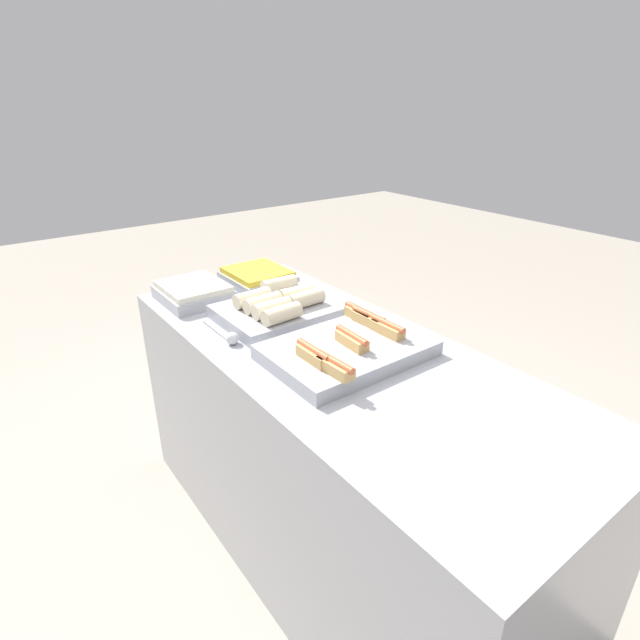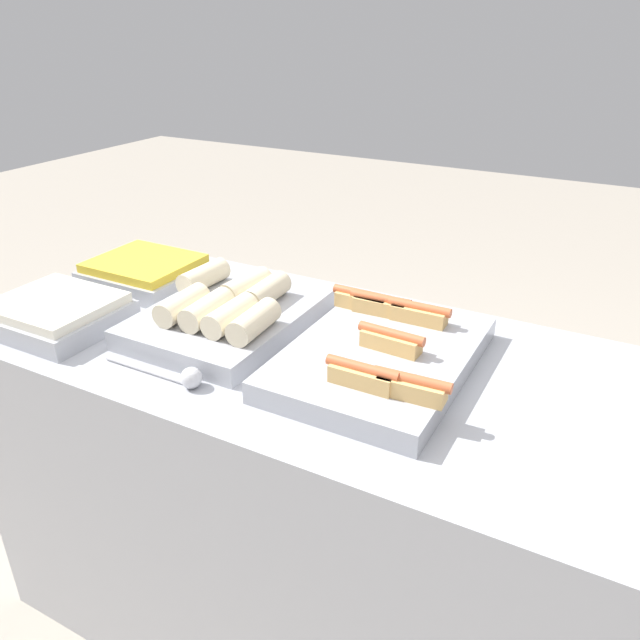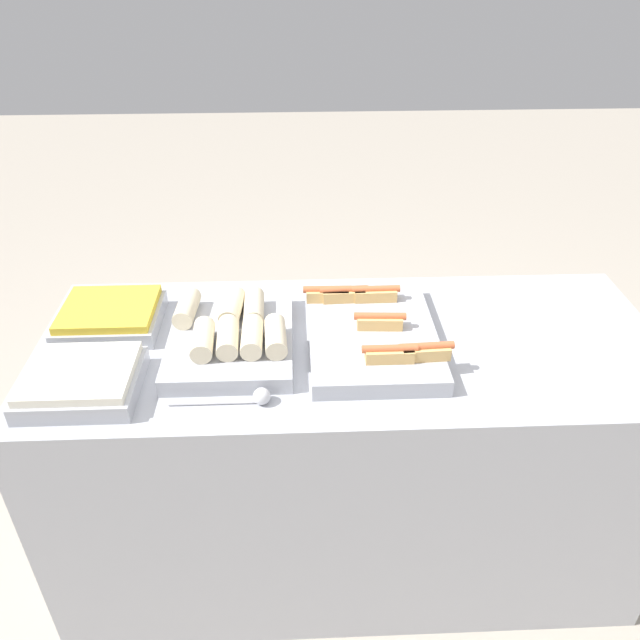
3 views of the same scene
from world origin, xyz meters
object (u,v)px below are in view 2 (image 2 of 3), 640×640
Objects in this scene: tray_wraps at (228,313)px; tray_side_front at (57,313)px; tray_hotdogs at (382,354)px; serving_spoon_near at (182,376)px; tray_side_back at (145,272)px.

tray_wraps is 1.56× the size of tray_side_front.
tray_hotdogs is 0.43m from serving_spoon_near.
serving_spoon_near is (0.45, -0.38, -0.02)m from tray_side_back.
tray_wraps is 1.56× the size of tray_side_back.
serving_spoon_near is (0.45, -0.07, -0.02)m from tray_side_front.
tray_wraps is at bearing 105.10° from serving_spoon_near.
tray_hotdogs is 0.79m from tray_side_back.
tray_side_back is 1.13× the size of serving_spoon_near.
tray_hotdogs reaches higher than tray_side_front.
tray_hotdogs is 0.81m from tray_side_front.
tray_wraps is (-0.41, -0.01, 0.01)m from tray_hotdogs.
serving_spoon_near is at bearing -74.90° from tray_wraps.
tray_side_back is (-0.78, 0.11, 0.00)m from tray_hotdogs.
tray_wraps reaches higher than tray_hotdogs.
tray_hotdogs is at bearing 1.03° from tray_wraps.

